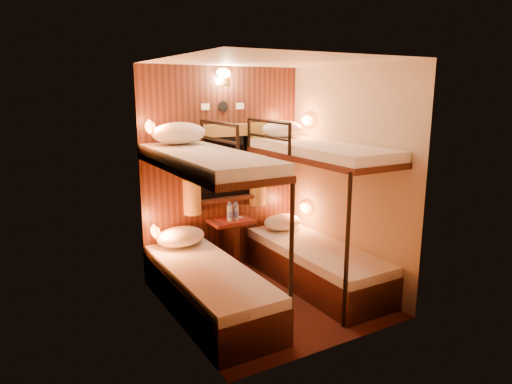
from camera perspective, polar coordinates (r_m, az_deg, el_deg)
floor at (r=4.90m, az=1.61°, el=-13.20°), size 2.10×2.10×0.00m
ceiling at (r=4.41m, az=1.81°, el=16.09°), size 2.10×2.10×0.00m
wall_back at (r=5.41m, az=-4.18°, el=2.66°), size 2.40×0.00×2.40m
wall_front at (r=3.68m, az=10.35°, el=-2.28°), size 2.40×0.00×2.40m
wall_left at (r=4.08m, az=-10.33°, el=-0.81°), size 0.00×2.40×2.40m
wall_right at (r=5.09m, az=11.31°, el=1.83°), size 0.00×2.40×2.40m
back_panel at (r=5.40m, az=-4.11°, el=2.64°), size 2.00×0.03×2.40m
bunk_left at (r=4.45m, az=-6.01°, el=-8.15°), size 0.72×1.90×1.82m
bunk_right at (r=5.09m, az=7.48°, el=-5.52°), size 0.72×1.90×1.82m
window at (r=5.37m, az=-3.96°, el=2.39°), size 1.00×0.12×0.79m
curtains at (r=5.33m, az=-3.81°, el=3.21°), size 1.10×0.22×1.00m
back_fixtures at (r=5.28m, az=-4.12°, el=13.82°), size 0.54×0.09×0.48m
reading_lamps at (r=5.09m, az=-2.45°, el=2.52°), size 2.00×0.20×1.25m
table at (r=5.43m, az=-3.11°, el=-5.84°), size 0.50×0.34×0.66m
bottle_left at (r=5.25m, az=-3.31°, el=-2.67°), size 0.07×0.07×0.23m
bottle_right at (r=5.30m, az=-2.54°, el=-2.59°), size 0.06×0.06×0.22m
sachet_a at (r=5.43m, az=-2.12°, el=-3.19°), size 0.11×0.10×0.01m
sachet_b at (r=5.37m, az=-2.55°, el=-3.39°), size 0.09×0.09×0.01m
pillow_lower_left at (r=5.09m, az=-9.41°, el=-5.52°), size 0.54×0.39×0.21m
pillow_lower_right at (r=5.61m, az=3.29°, el=-3.77°), size 0.48×0.34×0.19m
pillow_upper_left at (r=4.80m, az=-9.62°, el=7.27°), size 0.57×0.41×0.22m
pillow_upper_right at (r=5.43m, az=3.29°, el=7.88°), size 0.50×0.36×0.20m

